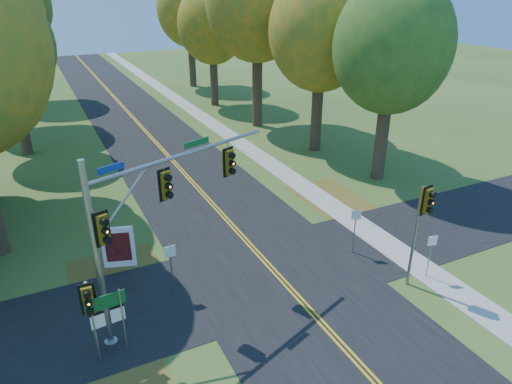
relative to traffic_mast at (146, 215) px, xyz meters
name	(u,v)px	position (x,y,z in m)	size (l,w,h in m)	color
ground	(296,296)	(5.65, -0.98, -4.63)	(160.00, 160.00, 0.00)	#31551E
road_main	(296,295)	(5.65, -0.98, -4.62)	(8.00, 160.00, 0.02)	black
road_cross	(274,271)	(5.65, 1.02, -4.62)	(60.00, 6.00, 0.02)	black
centerline_left	(294,296)	(5.55, -0.98, -4.60)	(0.10, 160.00, 0.01)	gold
centerline_right	(298,294)	(5.75, -0.98, -4.60)	(0.10, 160.00, 0.01)	gold
sidewalk_east	(409,259)	(11.85, -0.98, -4.60)	(1.60, 160.00, 0.06)	#9E998E
leaf_patch_w_near	(120,285)	(-0.85, 3.02, -4.62)	(4.00, 6.00, 0.00)	brown
leaf_patch_e	(344,207)	(12.45, 5.02, -4.62)	(3.50, 8.00, 0.00)	brown
tree_e_a	(392,46)	(17.22, 7.79, 3.90)	(7.20, 7.20, 12.73)	#38281C
tree_e_b	(322,31)	(16.62, 14.60, 4.27)	(7.60, 7.60, 13.33)	#38281C
tree_w_c	(6,47)	(-3.88, 23.49, 3.31)	(6.80, 6.80, 11.91)	#38281C
tree_e_c	(258,1)	(15.54, 22.71, 6.03)	(8.80, 8.80, 15.79)	#38281C
tree_e_d	(212,24)	(14.92, 31.89, 3.61)	(7.00, 7.00, 12.32)	#38281C
tree_w_e	(10,4)	(-3.27, 43.11, 5.44)	(8.40, 8.40, 14.97)	#38281C
tree_e_e	(190,9)	(16.13, 42.60, 4.56)	(7.80, 7.80, 13.74)	#38281C
traffic_mast	(146,215)	(0.00, 0.00, 0.00)	(7.47, 3.19, 7.20)	gray
east_signal_pole	(423,212)	(10.46, -2.59, -1.02)	(0.55, 0.64, 4.76)	gray
ped_signal_pole	(89,305)	(-2.36, -1.19, -2.18)	(0.52, 0.60, 3.29)	gray
route_sign_cluster	(107,314)	(-1.86, -1.33, -2.64)	(1.31, 0.19, 2.82)	gray
info_kiosk	(118,247)	(-0.52, 4.53, -3.63)	(1.45, 0.62, 2.01)	white
reg_sign_e_north	(355,223)	(9.85, 0.73, -2.99)	(0.44, 0.18, 2.40)	gray
reg_sign_e_south	(431,248)	(11.54, -2.39, -3.13)	(0.41, 0.13, 2.19)	gray
reg_sign_w	(171,260)	(1.07, 1.39, -2.96)	(0.47, 0.08, 2.44)	gray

